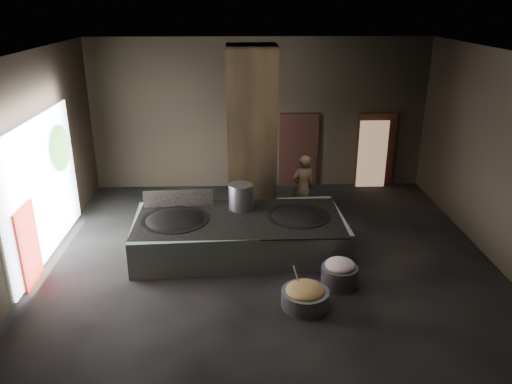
{
  "coord_description": "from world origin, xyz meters",
  "views": [
    {
      "loc": [
        -0.63,
        -10.2,
        5.5
      ],
      "look_at": [
        -0.24,
        0.71,
        1.25
      ],
      "focal_mm": 35.0,
      "sensor_mm": 36.0,
      "label": 1
    }
  ],
  "objects_px": {
    "meat_basin": "(339,275)",
    "cook": "(303,187)",
    "stock_pot": "(241,197)",
    "veg_basin": "(305,298)",
    "wok_right": "(298,219)",
    "wok_left": "(175,223)",
    "hearth_platform": "(239,234)"
  },
  "relations": [
    {
      "from": "cook",
      "to": "wok_left",
      "type": "bearing_deg",
      "value": 10.48
    },
    {
      "from": "wok_left",
      "to": "meat_basin",
      "type": "distance_m",
      "value": 3.84
    },
    {
      "from": "wok_left",
      "to": "hearth_platform",
      "type": "bearing_deg",
      "value": 1.97
    },
    {
      "from": "hearth_platform",
      "to": "stock_pot",
      "type": "relative_size",
      "value": 7.67
    },
    {
      "from": "cook",
      "to": "meat_basin",
      "type": "height_order",
      "value": "cook"
    },
    {
      "from": "wok_left",
      "to": "stock_pot",
      "type": "xyz_separation_m",
      "value": [
        1.5,
        0.6,
        0.38
      ]
    },
    {
      "from": "stock_pot",
      "to": "meat_basin",
      "type": "distance_m",
      "value": 3.04
    },
    {
      "from": "wok_right",
      "to": "veg_basin",
      "type": "relative_size",
      "value": 1.53
    },
    {
      "from": "hearth_platform",
      "to": "wok_right",
      "type": "relative_size",
      "value": 3.41
    },
    {
      "from": "wok_left",
      "to": "stock_pot",
      "type": "distance_m",
      "value": 1.66
    },
    {
      "from": "hearth_platform",
      "to": "wok_left",
      "type": "distance_m",
      "value": 1.49
    },
    {
      "from": "wok_right",
      "to": "stock_pot",
      "type": "relative_size",
      "value": 2.25
    },
    {
      "from": "stock_pot",
      "to": "meat_basin",
      "type": "relative_size",
      "value": 0.84
    },
    {
      "from": "stock_pot",
      "to": "veg_basin",
      "type": "height_order",
      "value": "stock_pot"
    },
    {
      "from": "stock_pot",
      "to": "cook",
      "type": "distance_m",
      "value": 2.06
    },
    {
      "from": "wok_left",
      "to": "wok_right",
      "type": "bearing_deg",
      "value": 2.05
    },
    {
      "from": "wok_right",
      "to": "veg_basin",
      "type": "height_order",
      "value": "wok_right"
    },
    {
      "from": "hearth_platform",
      "to": "veg_basin",
      "type": "relative_size",
      "value": 5.23
    },
    {
      "from": "meat_basin",
      "to": "cook",
      "type": "bearing_deg",
      "value": 96.15
    },
    {
      "from": "wok_right",
      "to": "wok_left",
      "type": "bearing_deg",
      "value": -177.95
    },
    {
      "from": "hearth_platform",
      "to": "wok_left",
      "type": "height_order",
      "value": "wok_left"
    },
    {
      "from": "hearth_platform",
      "to": "meat_basin",
      "type": "distance_m",
      "value": 2.57
    },
    {
      "from": "hearth_platform",
      "to": "cook",
      "type": "distance_m",
      "value": 2.49
    },
    {
      "from": "stock_pot",
      "to": "veg_basin",
      "type": "distance_m",
      "value": 3.24
    },
    {
      "from": "veg_basin",
      "to": "hearth_platform",
      "type": "bearing_deg",
      "value": 118.18
    },
    {
      "from": "wok_left",
      "to": "veg_basin",
      "type": "bearing_deg",
      "value": -40.05
    },
    {
      "from": "wok_right",
      "to": "cook",
      "type": "distance_m",
      "value": 1.77
    },
    {
      "from": "wok_right",
      "to": "hearth_platform",
      "type": "bearing_deg",
      "value": -177.88
    },
    {
      "from": "stock_pot",
      "to": "cook",
      "type": "relative_size",
      "value": 0.35
    },
    {
      "from": "hearth_platform",
      "to": "cook",
      "type": "height_order",
      "value": "cook"
    },
    {
      "from": "cook",
      "to": "meat_basin",
      "type": "xyz_separation_m",
      "value": [
        0.36,
        -3.34,
        -0.67
      ]
    },
    {
      "from": "wok_right",
      "to": "veg_basin",
      "type": "bearing_deg",
      "value": -92.75
    }
  ]
}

